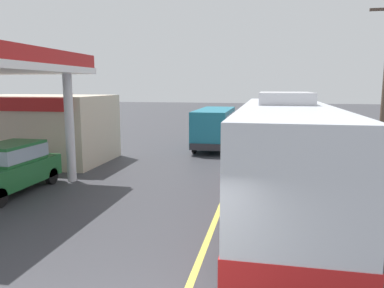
% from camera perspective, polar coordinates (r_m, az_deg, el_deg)
% --- Properties ---
extents(ground, '(120.00, 120.00, 0.00)m').
position_cam_1_polar(ground, '(24.53, 8.13, -0.22)').
color(ground, '#38383D').
extents(lane_divider_stripe, '(0.16, 50.00, 0.01)m').
position_cam_1_polar(lane_divider_stripe, '(19.62, 7.24, -2.50)').
color(lane_divider_stripe, '#D8CC4C').
rests_on(lane_divider_stripe, ground).
extents(coach_bus_main, '(2.60, 11.04, 3.69)m').
position_cam_1_polar(coach_bus_main, '(11.41, 14.07, -2.25)').
color(coach_bus_main, silver).
rests_on(coach_bus_main, ground).
extents(gas_station_roadside, '(9.10, 11.95, 5.10)m').
position_cam_1_polar(gas_station_roadside, '(18.97, -25.93, 4.27)').
color(gas_station_roadside, '#B21E1E').
rests_on(gas_station_roadside, ground).
extents(car_at_pump, '(1.70, 4.20, 1.82)m').
position_cam_1_polar(car_at_pump, '(15.01, -26.31, -3.01)').
color(car_at_pump, '#1E602D').
rests_on(car_at_pump, ground).
extents(minibus_opposing_lane, '(2.04, 6.13, 2.44)m').
position_cam_1_polar(minibus_opposing_lane, '(23.18, 3.48, 2.99)').
color(minibus_opposing_lane, teal).
rests_on(minibus_opposing_lane, ground).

